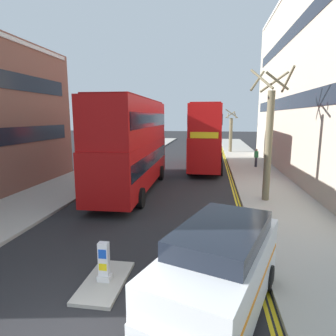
{
  "coord_description": "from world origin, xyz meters",
  "views": [
    {
      "loc": [
        2.84,
        -4.46,
        4.57
      ],
      "look_at": [
        0.5,
        11.0,
        1.8
      ],
      "focal_mm": 30.89,
      "sensor_mm": 36.0,
      "label": 1
    }
  ],
  "objects_px": {
    "double_decker_bus_oncoming": "(208,134)",
    "pedestrian_far": "(256,157)",
    "double_decker_bus_away": "(132,142)",
    "taxi_minivan": "(218,271)",
    "keep_left_bollard": "(104,263)"
  },
  "relations": [
    {
      "from": "double_decker_bus_oncoming",
      "to": "pedestrian_far",
      "type": "relative_size",
      "value": 6.71
    },
    {
      "from": "pedestrian_far",
      "to": "double_decker_bus_away",
      "type": "bearing_deg",
      "value": -133.06
    },
    {
      "from": "double_decker_bus_away",
      "to": "taxi_minivan",
      "type": "bearing_deg",
      "value": -65.22
    },
    {
      "from": "keep_left_bollard",
      "to": "double_decker_bus_oncoming",
      "type": "bearing_deg",
      "value": 82.67
    },
    {
      "from": "double_decker_bus_away",
      "to": "pedestrian_far",
      "type": "height_order",
      "value": "double_decker_bus_away"
    },
    {
      "from": "double_decker_bus_away",
      "to": "taxi_minivan",
      "type": "relative_size",
      "value": 2.1
    },
    {
      "from": "keep_left_bollard",
      "to": "double_decker_bus_oncoming",
      "type": "height_order",
      "value": "double_decker_bus_oncoming"
    },
    {
      "from": "keep_left_bollard",
      "to": "double_decker_bus_oncoming",
      "type": "relative_size",
      "value": 0.1
    },
    {
      "from": "double_decker_bus_away",
      "to": "taxi_minivan",
      "type": "distance_m",
      "value": 12.16
    },
    {
      "from": "keep_left_bollard",
      "to": "pedestrian_far",
      "type": "height_order",
      "value": "pedestrian_far"
    },
    {
      "from": "double_decker_bus_oncoming",
      "to": "taxi_minivan",
      "type": "bearing_deg",
      "value": -88.26
    },
    {
      "from": "taxi_minivan",
      "to": "double_decker_bus_away",
      "type": "bearing_deg",
      "value": 114.78
    },
    {
      "from": "double_decker_bus_away",
      "to": "double_decker_bus_oncoming",
      "type": "height_order",
      "value": "same"
    },
    {
      "from": "double_decker_bus_oncoming",
      "to": "double_decker_bus_away",
      "type": "bearing_deg",
      "value": -116.23
    },
    {
      "from": "taxi_minivan",
      "to": "pedestrian_far",
      "type": "relative_size",
      "value": 3.18
    }
  ]
}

